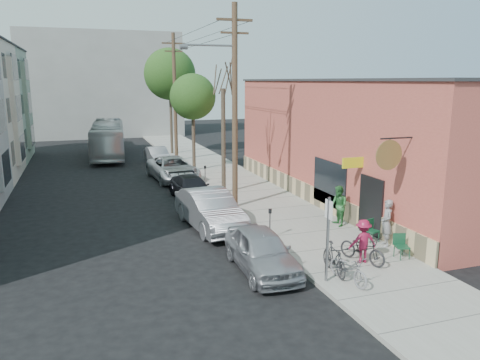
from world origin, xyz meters
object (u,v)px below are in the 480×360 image
object	(u,v)px
parking_meter_near	(270,218)
patron_grey	(387,223)
parking_meter_far	(205,172)
patron_green	(338,206)
tree_bare	(223,142)
patio_chair_a	(372,231)
utility_pole_near	(234,103)
car_4	(157,156)
tree_leafy_mid	(193,97)
cyclist	(363,241)
parked_bike_a	(334,259)
car_1	(210,210)
parked_bike_b	(348,268)
bus	(108,139)
patio_chair_b	(402,246)
sign_post	(328,231)
car_0	(262,251)
tree_leafy_far	(170,74)
car_2	(192,188)
car_3	(173,169)

from	to	relation	value
parking_meter_near	patron_grey	distance (m)	4.59
parking_meter_far	patron_green	size ratio (longest dim) A/B	0.68
tree_bare	patio_chair_a	size ratio (longest dim) A/B	6.75
parking_meter_near	patio_chair_a	world-z (taller)	parking_meter_near
parking_meter_near	parking_meter_far	xyz separation A→B (m)	(0.00, 10.43, 0.00)
utility_pole_near	car_4	world-z (taller)	utility_pole_near
tree_leafy_mid	patio_chair_a	world-z (taller)	tree_leafy_mid
cyclist	parking_meter_far	bearing A→B (deg)	-74.01
patron_green	parked_bike_a	world-z (taller)	patron_green
car_1	parked_bike_b	bearing A→B (deg)	-75.64
bus	car_1	bearing A→B (deg)	-77.71
parking_meter_near	patio_chair_b	bearing A→B (deg)	-44.25
sign_post	cyclist	world-z (taller)	sign_post
sign_post	car_0	world-z (taller)	sign_post
tree_leafy_far	bus	xyz separation A→B (m)	(-5.43, 0.73, -5.51)
parked_bike_b	car_2	world-z (taller)	car_2
parking_meter_near	parked_bike_a	xyz separation A→B (m)	(0.65, -4.06, -0.31)
tree_leafy_far	patio_chair_a	size ratio (longest dim) A/B	10.39
sign_post	patron_grey	bearing A→B (deg)	29.57
parking_meter_near	bus	size ratio (longest dim) A/B	0.11
patio_chair_a	patio_chair_b	xyz separation A→B (m)	(-0.03, -1.91, 0.00)
tree_bare	patio_chair_b	xyz separation A→B (m)	(3.17, -11.94, -2.53)
utility_pole_near	tree_leafy_mid	bearing A→B (deg)	87.77
patio_chair_a	bus	size ratio (longest dim) A/B	0.08
patron_grey	car_1	distance (m)	7.58
patio_chair_b	car_3	bearing A→B (deg)	125.02
patio_chair_b	patron_green	bearing A→B (deg)	110.88
patio_chair_b	car_3	xyz separation A→B (m)	(-5.17, 16.99, 0.18)
tree_leafy_far	car_2	distance (m)	17.62
parking_meter_far	bus	bearing A→B (deg)	108.62
car_0	car_3	xyz separation A→B (m)	(-0.00, 16.11, 0.03)
utility_pole_near	parked_bike_a	world-z (taller)	utility_pole_near
tree_leafy_far	car_1	size ratio (longest dim) A/B	1.76
tree_bare	parking_meter_far	bearing A→B (deg)	104.58
tree_leafy_far	car_1	xyz separation A→B (m)	(-2.41, -21.66, -6.20)
utility_pole_near	car_2	bearing A→B (deg)	120.29
tree_bare	parked_bike_a	world-z (taller)	tree_bare
tree_bare	patron_green	size ratio (longest dim) A/B	3.27
patron_green	car_0	bearing A→B (deg)	-52.00
parking_meter_near	tree_leafy_far	bearing A→B (deg)	88.70
cyclist	car_4	distance (m)	23.55
parking_meter_near	car_4	distance (m)	19.82
parking_meter_far	cyclist	world-z (taller)	cyclist
utility_pole_near	patron_grey	distance (m)	9.46
car_2	parking_meter_near	bearing A→B (deg)	-83.67
patron_grey	car_0	bearing A→B (deg)	-67.09
utility_pole_near	car_1	size ratio (longest dim) A/B	1.93
tree_leafy_far	bus	bearing A→B (deg)	172.38
patio_chair_a	car_0	xyz separation A→B (m)	(-5.20, -1.02, 0.15)
parking_meter_far	patio_chair_b	size ratio (longest dim) A/B	1.41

